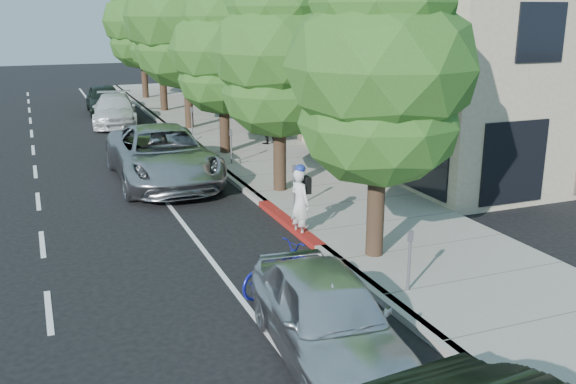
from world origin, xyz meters
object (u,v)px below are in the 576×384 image
street_tree_0 (381,71)px  street_tree_3 (185,19)px  bicycle (276,269)px  cyclist (300,203)px  dark_suv_far (104,99)px  street_tree_1 (279,55)px  street_tree_2 (223,51)px  white_pickup (115,110)px  near_car_a (327,315)px  pedestrian (267,125)px  street_tree_5 (141,23)px  dark_sedan (151,150)px  street_tree_4 (160,26)px  silver_suv (162,155)px

street_tree_0 → street_tree_3: size_ratio=0.81×
bicycle → cyclist: bearing=-54.3°
bicycle → street_tree_3: bearing=-31.2°
dark_suv_far → street_tree_0: bearing=-81.5°
street_tree_1 → street_tree_2: size_ratio=1.05×
street_tree_1 → cyclist: bearing=-103.8°
white_pickup → near_car_a: 24.48m
pedestrian → white_pickup: bearing=-67.3°
street_tree_1 → street_tree_3: street_tree_3 is taller
street_tree_1 → street_tree_5: bearing=90.0°
dark_sedan → street_tree_0: bearing=-71.6°
street_tree_4 → cyclist: bearing=-92.5°
silver_suv → pedestrian: (5.22, 4.10, -0.00)m
street_tree_2 → pedestrian: bearing=24.2°
street_tree_1 → street_tree_4: size_ratio=0.92×
dark_sedan → white_pickup: bearing=92.7°
white_pickup → dark_suv_far: bearing=97.5°
bicycle → dark_suv_far: 26.07m
street_tree_4 → bicycle: bearing=-96.2°
dark_sedan → pedestrian: pedestrian is taller
street_tree_4 → street_tree_5: size_ratio=0.96×
street_tree_0 → cyclist: (-0.94, 2.15, -3.44)m
street_tree_5 → pedestrian: size_ratio=5.07×
street_tree_0 → dark_suv_far: bearing=97.0°
dark_suv_far → street_tree_4: bearing=-21.7°
street_tree_2 → street_tree_1: bearing=-90.0°
white_pickup → dark_sedan: bearing=-82.5°
cyclist → street_tree_0: bearing=-170.6°
dark_sedan → white_pickup: size_ratio=0.82×
dark_sedan → near_car_a: 14.50m
silver_suv → street_tree_4: bearing=79.0°
street_tree_0 → cyclist: 4.17m
street_tree_2 → pedestrian: street_tree_2 is taller
bicycle → dark_suv_far: (-0.40, 26.07, 0.31)m
dark_sedan → near_car_a: size_ratio=0.94×
street_tree_0 → white_pickup: street_tree_0 is taller
street_tree_1 → near_car_a: 10.53m
silver_suv → pedestrian: silver_suv is taller
street_tree_5 → dark_suv_far: bearing=-123.6°
street_tree_5 → dark_sedan: street_tree_5 is taller
street_tree_2 → street_tree_5: (-0.00, 18.00, 0.76)m
silver_suv → dark_suv_far: size_ratio=1.43×
street_tree_0 → silver_suv: (-3.10, 8.85, -3.40)m
street_tree_5 → silver_suv: 21.73m
cyclist → near_car_a: size_ratio=0.40×
street_tree_4 → street_tree_1: bearing=-90.0°
street_tree_3 → cyclist: bearing=-93.4°
bicycle → near_car_a: bearing=153.6°
cyclist → bicycle: 3.41m
street_tree_3 → pedestrian: (2.12, -5.05, -4.28)m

